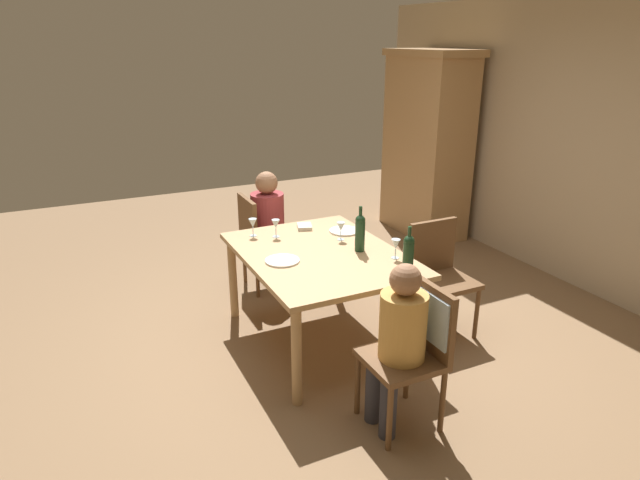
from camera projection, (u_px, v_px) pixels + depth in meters
ground_plane at (320, 339)px, 4.49m from camera, size 10.00×10.00×0.00m
rear_room_partition at (587, 146)px, 5.15m from camera, size 6.40×0.12×2.70m
armoire_cabinet at (427, 144)px, 6.62m from camera, size 1.18×0.62×2.18m
dining_table at (320, 262)px, 4.25m from camera, size 1.52×1.14×0.76m
chair_right_end at (419, 335)px, 3.37m from camera, size 0.44×0.46×0.92m
chair_left_end at (260, 236)px, 5.23m from camera, size 0.44×0.44×0.92m
chair_far_right at (439, 270)px, 4.47m from camera, size 0.44×0.44×0.92m
person_woman_host at (399, 335)px, 3.29m from camera, size 0.29×0.33×1.09m
person_man_bearded at (270, 222)px, 5.23m from camera, size 0.31×0.36×1.15m
wine_bottle_tall_green at (408, 254)px, 3.77m from camera, size 0.08×0.08×0.35m
wine_bottle_dark_red at (360, 232)px, 4.20m from camera, size 0.08×0.08×0.36m
wine_glass_near_left at (276, 225)px, 4.51m from camera, size 0.07×0.07×0.15m
wine_glass_centre at (341, 227)px, 4.45m from camera, size 0.07×0.07×0.15m
wine_glass_near_right at (396, 245)px, 4.08m from camera, size 0.07×0.07×0.15m
wine_glass_far at (253, 224)px, 4.54m from camera, size 0.07×0.07×0.15m
dinner_plate_host at (344, 231)px, 4.67m from camera, size 0.26×0.26×0.01m
dinner_plate_guest_left at (282, 261)px, 4.05m from camera, size 0.26×0.26×0.01m
folded_napkin at (304, 226)px, 4.75m from camera, size 0.19×0.17×0.03m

